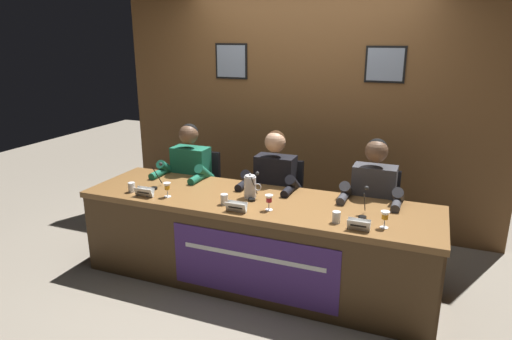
# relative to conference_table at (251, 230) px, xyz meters

# --- Properties ---
(ground_plane) EXTENTS (12.00, 12.00, 0.00)m
(ground_plane) POSITION_rel_conference_table_xyz_m (-0.00, 0.11, -0.50)
(ground_plane) COLOR gray
(wall_back_panelled) EXTENTS (4.17, 0.14, 2.60)m
(wall_back_panelled) POSITION_rel_conference_table_xyz_m (-0.00, 1.49, 0.80)
(wall_back_panelled) COLOR brown
(wall_back_panelled) RESTS_ON ground_plane
(conference_table) EXTENTS (2.97, 0.84, 0.74)m
(conference_table) POSITION_rel_conference_table_xyz_m (0.00, 0.00, 0.00)
(conference_table) COLOR brown
(conference_table) RESTS_ON ground_plane
(chair_left) EXTENTS (0.44, 0.44, 0.90)m
(chair_left) POSITION_rel_conference_table_xyz_m (-0.89, 0.71, -0.07)
(chair_left) COLOR black
(chair_left) RESTS_ON ground_plane
(panelist_left) EXTENTS (0.51, 0.48, 1.22)m
(panelist_left) POSITION_rel_conference_table_xyz_m (-0.89, 0.51, 0.21)
(panelist_left) COLOR black
(panelist_left) RESTS_ON ground_plane
(nameplate_left) EXTENTS (0.17, 0.06, 0.08)m
(nameplate_left) POSITION_rel_conference_table_xyz_m (-0.90, -0.19, 0.27)
(nameplate_left) COLOR white
(nameplate_left) RESTS_ON conference_table
(juice_glass_left) EXTENTS (0.06, 0.06, 0.12)m
(juice_glass_left) POSITION_rel_conference_table_xyz_m (-0.71, -0.12, 0.32)
(juice_glass_left) COLOR white
(juice_glass_left) RESTS_ON conference_table
(water_cup_left) EXTENTS (0.06, 0.06, 0.08)m
(water_cup_left) POSITION_rel_conference_table_xyz_m (-1.07, -0.13, 0.27)
(water_cup_left) COLOR silver
(water_cup_left) RESTS_ON conference_table
(microphone_left) EXTENTS (0.06, 0.17, 0.22)m
(microphone_left) POSITION_rel_conference_table_xyz_m (-0.93, 0.04, 0.31)
(microphone_left) COLOR black
(microphone_left) RESTS_ON conference_table
(chair_center) EXTENTS (0.44, 0.44, 0.90)m
(chair_center) POSITION_rel_conference_table_xyz_m (-0.00, 0.71, -0.07)
(chair_center) COLOR black
(chair_center) RESTS_ON ground_plane
(panelist_center) EXTENTS (0.51, 0.48, 1.22)m
(panelist_center) POSITION_rel_conference_table_xyz_m (-0.00, 0.51, 0.21)
(panelist_center) COLOR black
(panelist_center) RESTS_ON ground_plane
(nameplate_center) EXTENTS (0.17, 0.06, 0.08)m
(nameplate_center) POSITION_rel_conference_table_xyz_m (-0.04, -0.21, 0.27)
(nameplate_center) COLOR white
(nameplate_center) RESTS_ON conference_table
(juice_glass_center) EXTENTS (0.06, 0.06, 0.12)m
(juice_glass_center) POSITION_rel_conference_table_xyz_m (0.18, -0.09, 0.32)
(juice_glass_center) COLOR white
(juice_glass_center) RESTS_ON conference_table
(water_cup_center) EXTENTS (0.06, 0.06, 0.08)m
(water_cup_center) POSITION_rel_conference_table_xyz_m (-0.19, -0.10, 0.27)
(water_cup_center) COLOR silver
(water_cup_center) RESTS_ON conference_table
(microphone_center) EXTENTS (0.06, 0.17, 0.22)m
(microphone_center) POSITION_rel_conference_table_xyz_m (-0.02, 0.09, 0.31)
(microphone_center) COLOR black
(microphone_center) RESTS_ON conference_table
(chair_right) EXTENTS (0.44, 0.44, 0.90)m
(chair_right) POSITION_rel_conference_table_xyz_m (0.89, 0.71, -0.07)
(chair_right) COLOR black
(chair_right) RESTS_ON ground_plane
(panelist_right) EXTENTS (0.51, 0.48, 1.22)m
(panelist_right) POSITION_rel_conference_table_xyz_m (0.89, 0.51, 0.21)
(panelist_right) COLOR black
(panelist_right) RESTS_ON ground_plane
(nameplate_right) EXTENTS (0.16, 0.06, 0.08)m
(nameplate_right) POSITION_rel_conference_table_xyz_m (0.89, -0.21, 0.27)
(nameplate_right) COLOR white
(nameplate_right) RESTS_ON conference_table
(juice_glass_right) EXTENTS (0.06, 0.06, 0.12)m
(juice_glass_right) POSITION_rel_conference_table_xyz_m (1.05, -0.10, 0.32)
(juice_glass_right) COLOR white
(juice_glass_right) RESTS_ON conference_table
(water_cup_right) EXTENTS (0.06, 0.06, 0.08)m
(water_cup_right) POSITION_rel_conference_table_xyz_m (0.72, -0.13, 0.27)
(water_cup_right) COLOR silver
(water_cup_right) RESTS_ON conference_table
(microphone_right) EXTENTS (0.06, 0.17, 0.22)m
(microphone_right) POSITION_rel_conference_table_xyz_m (0.88, 0.05, 0.31)
(microphone_right) COLOR black
(microphone_right) RESTS_ON conference_table
(water_pitcher_central) EXTENTS (0.15, 0.10, 0.21)m
(water_pitcher_central) POSITION_rel_conference_table_xyz_m (-0.06, 0.12, 0.33)
(water_pitcher_central) COLOR silver
(water_pitcher_central) RESTS_ON conference_table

